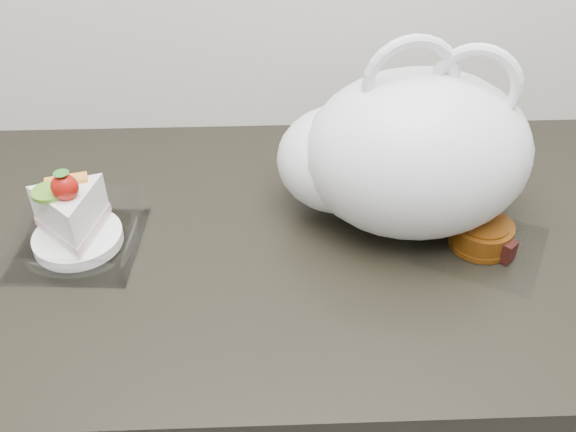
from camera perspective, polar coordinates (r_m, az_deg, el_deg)
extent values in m
cube|color=black|center=(1.29, 1.14, -17.66)|extent=(2.00, 0.60, 0.86)
cube|color=black|center=(0.95, 1.48, -2.43)|extent=(2.04, 0.64, 0.04)
cube|color=white|center=(0.96, -18.03, -2.39)|extent=(0.18, 0.18, 0.00)
cylinder|color=white|center=(0.96, -18.15, -1.90)|extent=(0.12, 0.12, 0.02)
ellipsoid|color=red|center=(0.89, -19.23, 2.43)|extent=(0.04, 0.03, 0.04)
cone|color=#2D7223|center=(0.88, -19.47, 3.39)|extent=(0.02, 0.02, 0.01)
cylinder|color=#619E2D|center=(0.91, -20.51, 2.01)|extent=(0.05, 0.05, 0.01)
cube|color=orange|center=(0.93, -19.13, 3.03)|extent=(0.06, 0.03, 0.01)
cube|color=white|center=(0.96, 16.61, -2.42)|extent=(0.23, 0.22, 0.00)
cylinder|color=#64360B|center=(0.95, 16.82, -1.56)|extent=(0.11, 0.11, 0.04)
cylinder|color=#64360B|center=(0.96, 16.67, -2.20)|extent=(0.11, 0.11, 0.01)
cylinder|color=#64360B|center=(0.94, 17.04, -0.63)|extent=(0.09, 0.09, 0.00)
cube|color=black|center=(0.93, 18.76, -2.90)|extent=(0.03, 0.03, 0.03)
ellipsoid|color=white|center=(0.91, 11.35, 5.44)|extent=(0.34, 0.27, 0.24)
ellipsoid|color=white|center=(0.93, 4.72, 5.06)|extent=(0.20, 0.18, 0.15)
torus|color=white|center=(0.85, 10.87, 11.60)|extent=(0.13, 0.03, 0.13)
torus|color=white|center=(0.87, 16.29, 10.93)|extent=(0.12, 0.05, 0.12)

